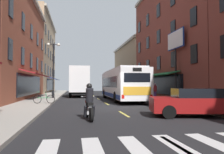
# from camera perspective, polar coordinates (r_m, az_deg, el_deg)

# --- Properties ---
(ground_plane) EXTENTS (34.80, 80.00, 0.10)m
(ground_plane) POSITION_cam_1_polar(r_m,az_deg,el_deg) (15.64, 0.22, -8.01)
(ground_plane) COLOR black
(lane_centre_dashes) EXTENTS (0.14, 73.90, 0.01)m
(lane_centre_dashes) POSITION_cam_1_polar(r_m,az_deg,el_deg) (15.39, 0.38, -7.91)
(lane_centre_dashes) COLOR #DBCC4C
(lane_centre_dashes) RESTS_ON ground
(crosswalk_near) EXTENTS (7.10, 2.80, 0.01)m
(crosswalk_near) POSITION_cam_1_polar(r_m,az_deg,el_deg) (6.16, 17.04, -16.93)
(crosswalk_near) COLOR silver
(crosswalk_near) RESTS_ON ground
(sidewalk_left) EXTENTS (3.00, 80.00, 0.14)m
(sidewalk_left) POSITION_cam_1_polar(r_m,az_deg,el_deg) (15.74, -21.65, -7.40)
(sidewalk_left) COLOR #A39E93
(sidewalk_left) RESTS_ON ground
(sidewalk_right) EXTENTS (3.00, 80.00, 0.14)m
(sidewalk_right) POSITION_cam_1_polar(r_m,az_deg,el_deg) (17.62, 19.63, -6.83)
(sidewalk_right) COLOR #A39E93
(sidewalk_right) RESTS_ON ground
(billboard_sign) EXTENTS (0.40, 3.35, 6.72)m
(billboard_sign) POSITION_cam_1_polar(r_m,az_deg,el_deg) (22.67, 16.03, 7.64)
(billboard_sign) COLOR black
(billboard_sign) RESTS_ON sidewalk_right
(transit_bus) EXTENTS (2.72, 12.06, 3.09)m
(transit_bus) POSITION_cam_1_polar(r_m,az_deg,el_deg) (22.63, 2.37, -1.88)
(transit_bus) COLOR white
(transit_bus) RESTS_ON ground
(box_truck) EXTENTS (2.51, 7.67, 3.80)m
(box_truck) POSITION_cam_1_polar(r_m,az_deg,el_deg) (29.34, -8.47, -1.23)
(box_truck) COLOR black
(box_truck) RESTS_ON ground
(sedan_near) EXTENTS (1.99, 4.72, 1.36)m
(sedan_near) POSITION_cam_1_polar(r_m,az_deg,el_deg) (40.77, -8.39, -3.18)
(sedan_near) COLOR black
(sedan_near) RESTS_ON ground
(sedan_mid) EXTENTS (4.63, 2.70, 1.41)m
(sedan_mid) POSITION_cam_1_polar(r_m,az_deg,el_deg) (11.98, 20.69, -6.05)
(sedan_mid) COLOR maroon
(sedan_mid) RESTS_ON ground
(motorcycle_rider) EXTENTS (0.62, 2.07, 1.66)m
(motorcycle_rider) POSITION_cam_1_polar(r_m,az_deg,el_deg) (10.25, -5.90, -6.95)
(motorcycle_rider) COLOR black
(motorcycle_rider) RESTS_ON ground
(bicycle_near) EXTENTS (1.69, 0.51, 0.91)m
(bicycle_near) POSITION_cam_1_polar(r_m,az_deg,el_deg) (18.02, -17.10, -5.36)
(bicycle_near) COLOR black
(bicycle_near) RESTS_ON sidewalk_left
(pedestrian_near) EXTENTS (0.36, 0.52, 1.58)m
(pedestrian_near) POSITION_cam_1_polar(r_m,az_deg,el_deg) (22.60, 10.98, -3.51)
(pedestrian_near) COLOR #66387F
(pedestrian_near) RESTS_ON sidewalk_right
(pedestrian_mid) EXTENTS (0.36, 0.36, 1.77)m
(pedestrian_mid) POSITION_cam_1_polar(r_m,az_deg,el_deg) (25.32, 8.04, -3.17)
(pedestrian_mid) COLOR maroon
(pedestrian_mid) RESTS_ON sidewalk_right
(street_lamp_twin) EXTENTS (1.42, 0.32, 6.03)m
(street_lamp_twin) POSITION_cam_1_polar(r_m,az_deg,el_deg) (25.16, -14.86, 2.35)
(street_lamp_twin) COLOR black
(street_lamp_twin) RESTS_ON sidewalk_left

